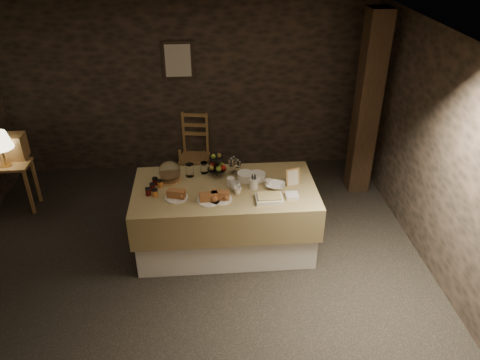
{
  "coord_description": "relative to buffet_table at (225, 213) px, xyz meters",
  "views": [
    {
      "loc": [
        0.21,
        -4.3,
        3.67
      ],
      "look_at": [
        0.57,
        0.2,
        1.03
      ],
      "focal_mm": 35.0,
      "sensor_mm": 36.0,
      "label": 1
    }
  ],
  "objects": [
    {
      "name": "bread_platter_right",
      "position": [
        -0.06,
        -0.26,
        0.4
      ],
      "size": [
        0.26,
        0.26,
        0.11
      ],
      "color": "white",
      "rests_on": "buffet_table"
    },
    {
      "name": "storage_jar_b",
      "position": [
        -0.23,
        0.37,
        0.43
      ],
      "size": [
        0.09,
        0.09,
        0.14
      ],
      "primitive_type": "cylinder",
      "color": "white",
      "rests_on": "buffet_table"
    },
    {
      "name": "cup_b",
      "position": [
        0.14,
        -0.15,
        0.4
      ],
      "size": [
        0.1,
        0.1,
        0.09
      ],
      "primitive_type": "imported",
      "rotation": [
        0.0,
        0.0,
        -0.05
      ],
      "color": "white",
      "rests_on": "buffet_table"
    },
    {
      "name": "tart_dish",
      "position": [
        0.48,
        -0.32,
        0.39
      ],
      "size": [
        0.3,
        0.22,
        0.07
      ],
      "color": "white",
      "rests_on": "buffet_table"
    },
    {
      "name": "room_shell",
      "position": [
        -0.4,
        -0.36,
        1.08
      ],
      "size": [
        5.52,
        5.02,
        2.6
      ],
      "color": "black",
      "rests_on": "ground"
    },
    {
      "name": "console_table",
      "position": [
        -2.9,
        1.08,
        0.08
      ],
      "size": [
        0.65,
        0.37,
        0.7
      ],
      "color": "#9C6C39",
      "rests_on": "ground_plane"
    },
    {
      "name": "plate_stack_a",
      "position": [
        0.25,
        0.15,
        0.41
      ],
      "size": [
        0.19,
        0.19,
        0.1
      ],
      "primitive_type": "cylinder",
      "color": "white",
      "rests_on": "buffet_table"
    },
    {
      "name": "mug_c",
      "position": [
        0.07,
        0.05,
        0.41
      ],
      "size": [
        0.09,
        0.09,
        0.09
      ],
      "primitive_type": "cylinder",
      "color": "white",
      "rests_on": "buffet_table"
    },
    {
      "name": "ground_plane",
      "position": [
        -0.4,
        -0.36,
        -0.49
      ],
      "size": [
        5.5,
        5.0,
        0.01
      ],
      "primitive_type": "cube",
      "color": "black",
      "rests_on": "ground"
    },
    {
      "name": "fruit_stand",
      "position": [
        -0.07,
        0.29,
        0.49
      ],
      "size": [
        0.23,
        0.23,
        0.33
      ],
      "rotation": [
        0.0,
        0.0,
        -0.2
      ],
      "color": "black",
      "rests_on": "buffet_table"
    },
    {
      "name": "wine_rack",
      "position": [
        -2.85,
        1.26,
        0.38
      ],
      "size": [
        0.42,
        0.26,
        0.34
      ],
      "primitive_type": "cube",
      "color": "#9C6C39",
      "rests_on": "console_table"
    },
    {
      "name": "menu_frame",
      "position": [
        0.8,
        0.02,
        0.45
      ],
      "size": [
        0.18,
        0.11,
        0.22
      ],
      "primitive_type": "cube",
      "rotation": [
        -0.24,
        0.0,
        0.26
      ],
      "color": "#9C6C39",
      "rests_on": "buffet_table"
    },
    {
      "name": "jam_jars",
      "position": [
        -0.81,
        -0.0,
        0.4
      ],
      "size": [
        0.18,
        0.32,
        0.07
      ],
      "color": "#4E0F0D",
      "rests_on": "buffet_table"
    },
    {
      "name": "plate_stack_b",
      "position": [
        0.4,
        0.15,
        0.4
      ],
      "size": [
        0.2,
        0.2,
        0.08
      ],
      "primitive_type": "cylinder",
      "color": "white",
      "rests_on": "buffet_table"
    },
    {
      "name": "cutlery_holder",
      "position": [
        0.33,
        -0.04,
        0.42
      ],
      "size": [
        0.1,
        0.1,
        0.12
      ],
      "primitive_type": "cylinder",
      "color": "white",
      "rests_on": "buffet_table"
    },
    {
      "name": "square_dish",
      "position": [
        0.74,
        -0.28,
        0.38
      ],
      "size": [
        0.14,
        0.14,
        0.04
      ],
      "primitive_type": "cube",
      "color": "white",
      "rests_on": "buffet_table"
    },
    {
      "name": "cup_a",
      "position": [
        0.12,
        -0.06,
        0.4
      ],
      "size": [
        0.15,
        0.15,
        0.09
      ],
      "primitive_type": "imported",
      "rotation": [
        0.0,
        0.0,
        0.35
      ],
      "color": "white",
      "rests_on": "buffet_table"
    },
    {
      "name": "chair",
      "position": [
        -0.39,
        1.99,
        -0.07
      ],
      "size": [
        0.5,
        0.49,
        0.73
      ],
      "rotation": [
        0.0,
        0.0,
        -0.17
      ],
      "color": "#9C6C39",
      "rests_on": "ground_plane"
    },
    {
      "name": "bowl",
      "position": [
        0.59,
        -0.05,
        0.38
      ],
      "size": [
        0.28,
        0.28,
        0.05
      ],
      "primitive_type": "imported",
      "rotation": [
        0.0,
        0.0,
        -0.38
      ],
      "color": "white",
      "rests_on": "buffet_table"
    },
    {
      "name": "timber_column",
      "position": [
        2.04,
        1.27,
        0.81
      ],
      "size": [
        0.3,
        0.3,
        2.6
      ],
      "primitive_type": "cube",
      "color": "black",
      "rests_on": "ground_plane"
    },
    {
      "name": "cake_dome",
      "position": [
        -0.64,
        0.22,
        0.46
      ],
      "size": [
        0.26,
        0.26,
        0.26
      ],
      "color": "#9C6C39",
      "rests_on": "buffet_table"
    },
    {
      "name": "framed_picture",
      "position": [
        -0.55,
        2.11,
        1.26
      ],
      "size": [
        0.45,
        0.04,
        0.55
      ],
      "color": "#2F2219",
      "rests_on": "room_shell"
    },
    {
      "name": "storage_jar_a",
      "position": [
        -0.41,
        0.3,
        0.44
      ],
      "size": [
        0.1,
        0.1,
        0.16
      ],
      "primitive_type": "cylinder",
      "color": "white",
      "rests_on": "buffet_table"
    },
    {
      "name": "bread_platter_center",
      "position": [
        -0.19,
        -0.28,
        0.4
      ],
      "size": [
        0.26,
        0.26,
        0.11
      ],
      "color": "white",
      "rests_on": "buffet_table"
    },
    {
      "name": "mug_d",
      "position": [
        0.51,
        -0.02,
        0.4
      ],
      "size": [
        0.08,
        0.08,
        0.09
      ],
      "primitive_type": "cylinder",
      "color": "white",
      "rests_on": "buffet_table"
    },
    {
      "name": "buffet_table",
      "position": [
        0.0,
        0.0,
        0.0
      ],
      "size": [
        2.13,
        1.13,
        0.84
      ],
      "color": "white",
      "rests_on": "ground_plane"
    },
    {
      "name": "bread_platter_left",
      "position": [
        -0.55,
        -0.19,
        0.4
      ],
      "size": [
        0.26,
        0.26,
        0.11
      ],
      "color": "white",
      "rests_on": "buffet_table"
    }
  ]
}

